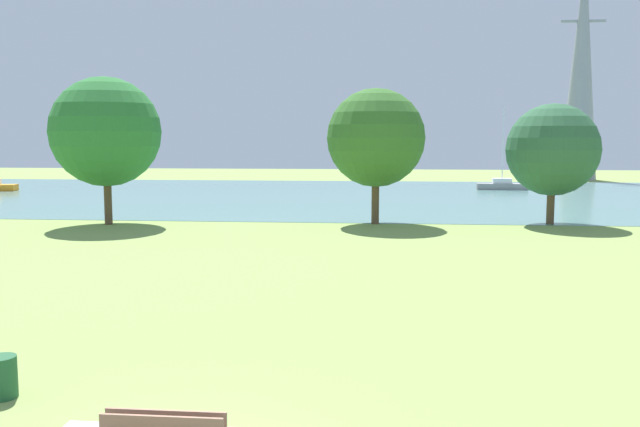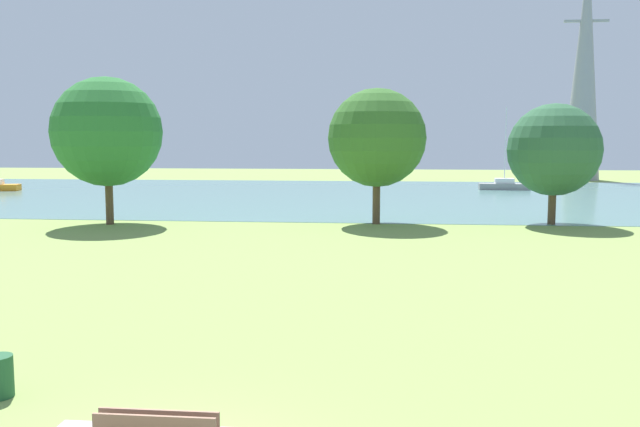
% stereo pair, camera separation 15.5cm
% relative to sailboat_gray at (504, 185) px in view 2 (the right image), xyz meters
% --- Properties ---
extents(ground_plane, '(160.00, 160.00, 0.00)m').
position_rel_sailboat_gray_xyz_m(ground_plane, '(-14.62, -35.81, -0.48)').
color(ground_plane, '#7F994C').
extents(water_surface, '(140.00, 40.00, 0.02)m').
position_rel_sailboat_gray_xyz_m(water_surface, '(-14.62, -7.81, -0.47)').
color(water_surface, slate).
rests_on(water_surface, ground).
extents(sailboat_gray, '(4.87, 1.74, 8.00)m').
position_rel_sailboat_gray_xyz_m(sailboat_gray, '(0.00, 0.00, 0.00)').
color(sailboat_gray, gray).
rests_on(sailboat_gray, water_surface).
extents(tree_west_far, '(6.23, 6.23, 8.43)m').
position_rel_sailboat_gray_xyz_m(tree_west_far, '(-27.30, -29.63, 4.83)').
color(tree_west_far, brown).
rests_on(tree_west_far, ground).
extents(tree_west_near, '(5.65, 5.65, 7.80)m').
position_rel_sailboat_gray_xyz_m(tree_west_near, '(-11.97, -27.93, 4.49)').
color(tree_west_near, brown).
rests_on(tree_west_near, ground).
extents(tree_mid_shore, '(5.26, 5.26, 6.93)m').
position_rel_sailboat_gray_xyz_m(tree_mid_shore, '(-1.92, -27.24, 3.81)').
color(tree_mid_shore, brown).
rests_on(tree_mid_shore, ground).
extents(electricity_pylon, '(6.40, 4.40, 27.36)m').
position_rel_sailboat_gray_xyz_m(electricity_pylon, '(11.98, 17.66, 13.22)').
color(electricity_pylon, gray).
rests_on(electricity_pylon, ground).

